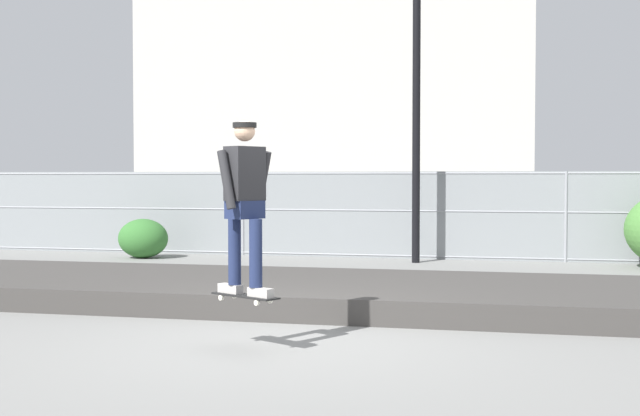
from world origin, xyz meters
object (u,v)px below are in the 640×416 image
at_px(skater, 245,196).
at_px(parked_car_near, 206,210).
at_px(skateboard, 245,296).
at_px(shrub_left, 143,238).
at_px(street_lamp, 417,31).
at_px(parked_car_mid, 441,213).

xyz_separation_m(skater, parked_car_near, (-5.52, 13.48, -0.71)).
height_order(skateboard, shrub_left, shrub_left).
height_order(street_lamp, parked_car_mid, street_lamp).
relative_size(skateboard, parked_car_mid, 0.18).
bearing_deg(street_lamp, skateboard, -94.36).
height_order(parked_car_mid, shrub_left, parked_car_mid).
bearing_deg(parked_car_near, shrub_left, -85.14).
height_order(street_lamp, parked_car_near, street_lamp).
bearing_deg(skateboard, skater, -90.00).
distance_m(skater, shrub_left, 10.08).
bearing_deg(parked_car_near, skateboard, -67.73).
distance_m(skater, parked_car_near, 14.58).
distance_m(street_lamp, parked_car_mid, 5.72).
relative_size(skater, parked_car_mid, 0.39).
distance_m(skateboard, skater, 1.01).
bearing_deg(parked_car_mid, skateboard, -93.61).
bearing_deg(skateboard, street_lamp, 85.64).
bearing_deg(skater, parked_car_near, 112.27).
distance_m(parked_car_near, parked_car_mid, 6.36).
bearing_deg(shrub_left, skater, -59.35).
height_order(skateboard, skater, skater).
distance_m(skateboard, shrub_left, 10.02).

